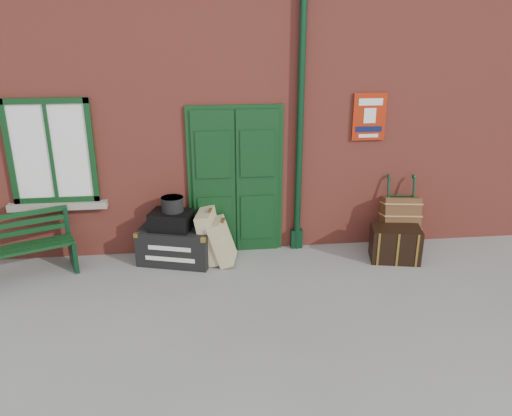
{
  "coord_description": "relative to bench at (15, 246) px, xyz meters",
  "views": [
    {
      "loc": [
        -0.81,
        -5.69,
        3.32
      ],
      "look_at": [
        -0.09,
        0.6,
        1.0
      ],
      "focal_mm": 35.0,
      "sensor_mm": 36.0,
      "label": 1
    }
  ],
  "objects": [
    {
      "name": "ground",
      "position": [
        3.39,
        -0.9,
        -0.47
      ],
      "size": [
        80.0,
        80.0,
        0.0
      ],
      "primitive_type": "plane",
      "color": "gray",
      "rests_on": "ground"
    },
    {
      "name": "station_building",
      "position": [
        3.39,
        2.6,
        1.69
      ],
      "size": [
        10.3,
        4.3,
        4.36
      ],
      "color": "#A54235",
      "rests_on": "ground"
    },
    {
      "name": "bench",
      "position": [
        0.0,
        0.0,
        0.0
      ],
      "size": [
        1.57,
        1.0,
        0.93
      ],
      "rotation": [
        0.0,
        0.0,
        0.39
      ],
      "color": "black",
      "rests_on": "ground"
    },
    {
      "name": "houdini_trunk",
      "position": [
        2.17,
        0.25,
        -0.2
      ],
      "size": [
        1.18,
        0.86,
        0.53
      ],
      "primitive_type": "cube",
      "rotation": [
        0.0,
        0.0,
        -0.29
      ],
      "color": "black",
      "rests_on": "ground"
    },
    {
      "name": "strongbox",
      "position": [
        2.12,
        0.25,
        0.19
      ],
      "size": [
        0.68,
        0.57,
        0.26
      ],
      "primitive_type": "cube",
      "rotation": [
        0.0,
        0.0,
        -0.29
      ],
      "color": "black",
      "rests_on": "houdini_trunk"
    },
    {
      "name": "hatbox",
      "position": [
        2.15,
        0.28,
        0.43
      ],
      "size": [
        0.39,
        0.39,
        0.21
      ],
      "primitive_type": "cylinder",
      "rotation": [
        0.0,
        0.0,
        -0.29
      ],
      "color": "black",
      "rests_on": "strongbox"
    },
    {
      "name": "suitcase_back",
      "position": [
        2.67,
        0.23,
        -0.07
      ],
      "size": [
        0.44,
        0.6,
        0.79
      ],
      "primitive_type": "cube",
      "rotation": [
        0.0,
        -0.17,
        -0.19
      ],
      "color": "tan",
      "rests_on": "ground"
    },
    {
      "name": "suitcase_front",
      "position": [
        2.85,
        0.13,
        -0.13
      ],
      "size": [
        0.48,
        0.56,
        0.68
      ],
      "primitive_type": "cube",
      "rotation": [
        0.0,
        -0.32,
        -0.19
      ],
      "color": "tan",
      "rests_on": "ground"
    },
    {
      "name": "porter_trolley",
      "position": [
        5.63,
        0.33,
        -0.03
      ],
      "size": [
        0.63,
        0.67,
        1.13
      ],
      "rotation": [
        0.0,
        0.0,
        -0.15
      ],
      "color": "black",
      "rests_on": "ground"
    },
    {
      "name": "dark_trunk",
      "position": [
        5.42,
        -0.06,
        -0.21
      ],
      "size": [
        0.79,
        0.6,
        0.51
      ],
      "primitive_type": "cube",
      "rotation": [
        0.0,
        0.0,
        -0.21
      ],
      "color": "black",
      "rests_on": "ground"
    }
  ]
}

